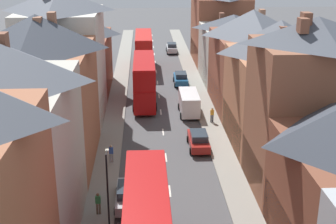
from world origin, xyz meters
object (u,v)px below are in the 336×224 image
double_decker_bus_lead (144,51)px  car_parked_left_a (128,195)px  pedestrian_far_left (212,114)px  double_decker_bus_mid_street (144,80)px  car_near_blue (181,78)px  car_parked_right_a (172,48)px  pedestrian_mid_right (111,153)px  car_near_silver (199,140)px  street_lamp (108,186)px  delivery_van (189,102)px  pedestrian_mid_left (98,202)px

double_decker_bus_lead → car_parked_left_a: 39.75m
double_decker_bus_lead → pedestrian_far_left: bearing=-73.4°
double_decker_bus_mid_street → car_near_blue: double_decker_bus_mid_street is taller
car_parked_right_a → pedestrian_far_left: size_ratio=2.81×
pedestrian_mid_right → pedestrian_far_left: (9.96, 9.16, 0.00)m
car_near_silver → car_parked_left_a: bearing=-122.4°
double_decker_bus_lead → pedestrian_mid_right: bearing=-95.1°
car_parked_right_a → street_lamp: size_ratio=0.82×
delivery_van → pedestrian_far_left: delivery_van is taller
pedestrian_mid_right → street_lamp: size_ratio=0.29×
delivery_van → pedestrian_far_left: (2.13, -3.12, -0.30)m
pedestrian_far_left → car_near_blue: bearing=98.2°
car_near_silver → car_parked_right_a: (0.00, 41.10, 0.04)m
double_decker_bus_mid_street → pedestrian_mid_left: size_ratio=6.71×
car_parked_right_a → street_lamp: 54.46m
car_near_blue → pedestrian_far_left: pedestrian_far_left is taller
pedestrian_mid_left → double_decker_bus_lead: bearing=85.4°
double_decker_bus_mid_street → pedestrian_mid_right: bearing=-100.1°
car_near_silver → pedestrian_mid_left: 13.79m
pedestrian_far_left → delivery_van: bearing=124.4°
car_near_blue → pedestrian_mid_left: (-8.22, -32.18, 0.19)m
car_near_silver → pedestrian_far_left: size_ratio=2.77×
pedestrian_mid_left → delivery_van: bearing=68.1°
double_decker_bus_mid_street → car_near_silver: bearing=-69.9°
double_decker_bus_lead → car_near_blue: size_ratio=2.38×
car_parked_left_a → pedestrian_far_left: 18.06m
pedestrian_mid_left → pedestrian_mid_right: (0.39, 8.18, 0.00)m
car_parked_left_a → double_decker_bus_mid_street: bearing=86.8°
car_near_blue → car_parked_right_a: car_parked_right_a is taller
double_decker_bus_mid_street → pedestrian_mid_right: 16.70m
pedestrian_mid_right → pedestrian_mid_left: bearing=-92.7°
car_near_blue → street_lamp: (-7.35, -33.92, 2.40)m
car_near_blue → delivery_van: delivery_van is taller
car_near_blue → pedestrian_far_left: (2.13, -14.84, 0.19)m
car_near_silver → pedestrian_mid_right: (-7.83, -2.90, 0.22)m
car_near_blue → pedestrian_mid_right: bearing=-108.1°
pedestrian_mid_right → pedestrian_far_left: same height
car_near_silver → car_parked_right_a: car_parked_right_a is taller
double_decker_bus_lead → street_lamp: street_lamp is taller
car_near_silver → car_parked_left_a: size_ratio=1.00×
pedestrian_mid_left → pedestrian_far_left: (10.35, 17.33, 0.00)m
delivery_van → pedestrian_mid_left: size_ratio=3.23×
car_near_blue → pedestrian_mid_left: 33.21m
street_lamp → pedestrian_mid_right: bearing=92.7°
car_near_silver → pedestrian_far_left: bearing=71.2°
pedestrian_far_left → pedestrian_mid_left: bearing=-120.8°
car_parked_left_a → double_decker_bus_lead: bearing=88.1°
car_parked_left_a → pedestrian_mid_left: pedestrian_mid_left is taller
pedestrian_mid_right → street_lamp: bearing=-87.3°
pedestrian_mid_left → car_parked_right_a: bearing=81.1°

